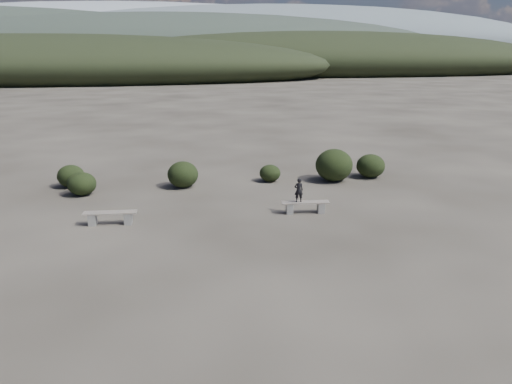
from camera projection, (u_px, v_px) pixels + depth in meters
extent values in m
plane|color=#2D2823|center=(259.00, 265.00, 13.86)|extent=(1200.00, 1200.00, 0.00)
cube|color=gray|center=(93.00, 219.00, 16.97)|extent=(0.27, 0.36, 0.40)
cube|color=gray|center=(128.00, 218.00, 17.09)|extent=(0.27, 0.36, 0.40)
cube|color=gray|center=(110.00, 213.00, 16.97)|extent=(1.81, 0.47, 0.05)
cube|color=gray|center=(290.00, 208.00, 18.16)|extent=(0.27, 0.36, 0.39)
cube|color=gray|center=(321.00, 208.00, 18.25)|extent=(0.27, 0.36, 0.39)
cube|color=gray|center=(305.00, 202.00, 18.15)|extent=(1.77, 0.51, 0.05)
imported|color=black|center=(299.00, 190.00, 18.00)|extent=(0.33, 0.22, 0.88)
ellipsoid|color=black|center=(82.00, 184.00, 20.40)|extent=(1.16, 1.16, 0.95)
ellipsoid|color=black|center=(183.00, 174.00, 21.55)|extent=(1.33, 1.33, 1.14)
ellipsoid|color=black|center=(270.00, 173.00, 22.56)|extent=(0.95, 0.95, 0.76)
ellipsoid|color=black|center=(334.00, 165.00, 22.55)|extent=(1.68, 1.68, 1.47)
ellipsoid|color=black|center=(371.00, 166.00, 23.22)|extent=(1.32, 1.32, 1.10)
ellipsoid|color=black|center=(71.00, 176.00, 21.59)|extent=(1.15, 1.15, 0.97)
ellipsoid|color=black|center=(52.00, 66.00, 94.75)|extent=(110.00, 40.00, 12.00)
ellipsoid|color=black|center=(326.00, 61.00, 122.75)|extent=(120.00, 44.00, 14.00)
ellipsoid|color=#2E382F|center=(179.00, 51.00, 164.26)|extent=(190.00, 64.00, 24.00)
ellipsoid|color=slate|center=(291.00, 43.00, 306.59)|extent=(340.00, 110.00, 44.00)
ellipsoid|color=#939CA6|center=(136.00, 40.00, 385.54)|extent=(460.00, 140.00, 56.00)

